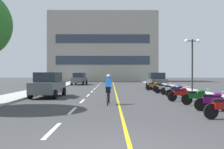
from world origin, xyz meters
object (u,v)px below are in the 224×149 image
object	(u,v)px
motorcycle_8	(154,86)
parked_car_far	(79,79)
street_lamp_mid	(192,53)
motorcycle_7	(162,87)
motorcycle_2	(197,97)
motorcycle_6	(164,88)
motorcycle_1	(213,101)
parked_car_near	(48,85)
parked_car_mid	(156,81)
motorcycle_3	(181,94)
motorcycle_5	(171,89)
motorcycle_4	(177,91)
cyclist_rider	(108,89)
motorcycle_0	(224,106)

from	to	relation	value
motorcycle_8	parked_car_far	bearing A→B (deg)	126.32
street_lamp_mid	motorcycle_7	distance (m)	4.27
motorcycle_2	motorcycle_6	distance (m)	7.94
street_lamp_mid	motorcycle_7	bearing A→B (deg)	-179.66
motorcycle_8	motorcycle_1	bearing A→B (deg)	-88.55
parked_car_near	parked_car_mid	distance (m)	13.50
motorcycle_3	motorcycle_7	distance (m)	7.41
parked_car_near	motorcycle_1	bearing A→B (deg)	-36.10
motorcycle_5	motorcycle_8	size ratio (longest dim) A/B	0.99
parked_car_mid	motorcycle_6	bearing A→B (deg)	-94.22
parked_car_far	motorcycle_4	world-z (taller)	parked_car_far
street_lamp_mid	motorcycle_8	distance (m)	4.97
motorcycle_3	motorcycle_8	distance (m)	9.49
parked_car_near	cyclist_rider	world-z (taller)	parked_car_near
motorcycle_1	motorcycle_2	bearing A→B (deg)	89.79
motorcycle_4	motorcycle_8	xyz separation A→B (m)	(-0.38, 7.31, 0.00)
motorcycle_3	motorcycle_7	bearing A→B (deg)	87.21
parked_car_mid	motorcycle_4	distance (m)	9.93
street_lamp_mid	motorcycle_8	bearing A→B (deg)	146.95
parked_car_near	motorcycle_5	xyz separation A→B (m)	(9.46, 1.48, -0.44)
motorcycle_3	motorcycle_4	distance (m)	2.21
street_lamp_mid	motorcycle_1	xyz separation A→B (m)	(-2.84, -11.50, -3.20)
parked_car_far	motorcycle_6	distance (m)	18.58
motorcycle_2	motorcycle_5	xyz separation A→B (m)	(0.10, 6.23, 0.00)
motorcycle_2	parked_car_near	bearing A→B (deg)	153.09
motorcycle_2	motorcycle_8	size ratio (longest dim) A/B	1.01
motorcycle_2	cyclist_rider	size ratio (longest dim) A/B	0.95
motorcycle_3	parked_car_mid	bearing A→B (deg)	86.63
motorcycle_3	motorcycle_7	xyz separation A→B (m)	(0.36, 7.40, 0.00)
street_lamp_mid	parked_car_mid	bearing A→B (deg)	117.84
parked_car_mid	motorcycle_2	bearing A→B (deg)	-91.48
motorcycle_5	motorcycle_8	world-z (taller)	same
street_lamp_mid	motorcycle_0	world-z (taller)	street_lamp_mid
parked_car_mid	cyclist_rider	distance (m)	14.58
street_lamp_mid	motorcycle_7	world-z (taller)	street_lamp_mid
parked_car_near	motorcycle_1	xyz separation A→B (m)	(9.35, -6.82, -0.44)
motorcycle_0	motorcycle_3	bearing A→B (deg)	89.85
motorcycle_2	motorcycle_6	size ratio (longest dim) A/B	0.99
motorcycle_2	motorcycle_4	world-z (taller)	same
motorcycle_4	motorcycle_7	bearing A→B (deg)	90.22
motorcycle_6	parked_car_far	bearing A→B (deg)	120.43
parked_car_far	motorcycle_6	world-z (taller)	parked_car_far
parked_car_mid	motorcycle_1	size ratio (longest dim) A/B	2.47
motorcycle_5	parked_car_far	bearing A→B (deg)	118.44
motorcycle_0	motorcycle_5	xyz separation A→B (m)	(0.46, 10.21, 0.00)
parked_car_mid	parked_car_far	world-z (taller)	same
parked_car_far	parked_car_mid	bearing A→B (deg)	-44.92
street_lamp_mid	motorcycle_3	xyz separation A→B (m)	(-3.19, -7.42, -3.20)
motorcycle_4	cyclist_rider	world-z (taller)	cyclist_rider
motorcycle_0	motorcycle_1	size ratio (longest dim) A/B	0.99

